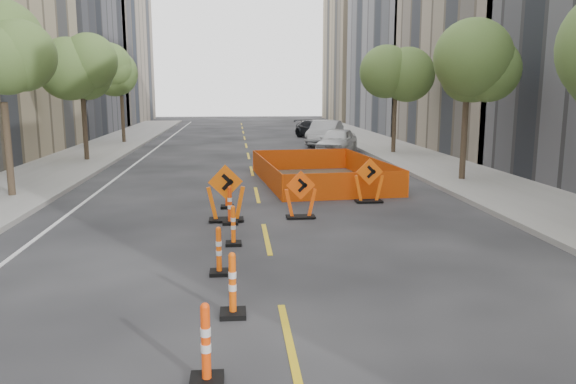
{
  "coord_description": "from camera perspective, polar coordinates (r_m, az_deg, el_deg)",
  "views": [
    {
      "loc": [
        -0.76,
        -9.73,
        3.71
      ],
      "look_at": [
        0.59,
        4.47,
        1.1
      ],
      "focal_mm": 35.0,
      "sensor_mm": 36.0,
      "label": 1
    }
  ],
  "objects": [
    {
      "name": "chevron_sign_right",
      "position": [
        18.79,
        8.25,
        1.18
      ],
      "size": [
        0.99,
        0.6,
        1.49
      ],
      "primitive_type": null,
      "rotation": [
        0.0,
        0.0,
        0.0
      ],
      "color": "#EF570A",
      "rests_on": "ground"
    },
    {
      "name": "chevron_sign_left",
      "position": [
        15.99,
        -6.34,
        -0.11
      ],
      "size": [
        1.18,
        0.82,
        1.64
      ],
      "primitive_type": null,
      "rotation": [
        0.0,
        0.0,
        0.16
      ],
      "color": "#DF5A09",
      "rests_on": "ground"
    },
    {
      "name": "parked_car_mid",
      "position": [
        38.11,
        3.8,
        6.0
      ],
      "size": [
        3.35,
        5.3,
        1.65
      ],
      "primitive_type": "imported",
      "rotation": [
        0.0,
        0.0,
        -0.35
      ],
      "color": "#95969A",
      "rests_on": "ground"
    },
    {
      "name": "tree_l_c",
      "position": [
        30.71,
        -20.25,
        11.27
      ],
      "size": [
        2.8,
        2.8,
        5.95
      ],
      "color": "#382B1E",
      "rests_on": "ground"
    },
    {
      "name": "bld_right_d",
      "position": [
        53.37,
        14.69,
        16.81
      ],
      "size": [
        12.0,
        18.0,
        20.0
      ],
      "primitive_type": "cube",
      "color": "gray",
      "rests_on": "ground"
    },
    {
      "name": "tree_l_d",
      "position": [
        40.47,
        -16.64,
        11.1
      ],
      "size": [
        2.8,
        2.8,
        5.95
      ],
      "color": "#382B1E",
      "rests_on": "ground"
    },
    {
      "name": "tree_r_c",
      "position": [
        33.03,
        10.89,
        11.6
      ],
      "size": [
        2.8,
        2.8,
        5.95
      ],
      "color": "#382B1E",
      "rests_on": "ground"
    },
    {
      "name": "channelizer_6",
      "position": [
        17.82,
        -6.22,
        0.04
      ],
      "size": [
        0.42,
        0.42,
        1.07
      ],
      "primitive_type": null,
      "color": "#E83D09",
      "rests_on": "ground"
    },
    {
      "name": "sidewalk_right",
      "position": [
        24.09,
        18.53,
        1.15
      ],
      "size": [
        4.0,
        90.0,
        0.15
      ],
      "primitive_type": "cube",
      "color": "gray",
      "rests_on": "ground"
    },
    {
      "name": "channelizer_4",
      "position": [
        13.58,
        -5.58,
        -3.4
      ],
      "size": [
        0.38,
        0.38,
        0.98
      ],
      "primitive_type": null,
      "color": "#FF5C0A",
      "rests_on": "ground"
    },
    {
      "name": "sidewalk_left",
      "position": [
        23.52,
        -25.87,
        0.43
      ],
      "size": [
        4.0,
        90.0,
        0.15
      ],
      "primitive_type": "cube",
      "color": "gray",
      "rests_on": "ground"
    },
    {
      "name": "bld_left_d",
      "position": [
        51.66,
        -24.42,
        13.12
      ],
      "size": [
        12.0,
        16.0,
        14.0
      ],
      "primitive_type": "cube",
      "color": "#4C4C51",
      "rests_on": "ground"
    },
    {
      "name": "channelizer_5",
      "position": [
        15.69,
        -5.92,
        -1.34
      ],
      "size": [
        0.43,
        0.43,
        1.08
      ],
      "primitive_type": null,
      "color": "red",
      "rests_on": "ground"
    },
    {
      "name": "channelizer_2",
      "position": [
        9.4,
        -5.66,
        -9.33
      ],
      "size": [
        0.43,
        0.43,
        1.1
      ],
      "primitive_type": null,
      "color": "#E55109",
      "rests_on": "ground"
    },
    {
      "name": "safety_fence",
      "position": [
        22.79,
        3.25,
        2.18
      ],
      "size": [
        5.12,
        7.94,
        0.94
      ],
      "primitive_type": null,
      "rotation": [
        0.0,
        0.0,
        0.09
      ],
      "color": "#DF410B",
      "rests_on": "ground"
    },
    {
      "name": "ground_plane",
      "position": [
        10.44,
        -0.93,
        -10.44
      ],
      "size": [
        140.0,
        140.0,
        0.0
      ],
      "primitive_type": "plane",
      "color": "black"
    },
    {
      "name": "bld_right_c",
      "position": [
        38.08,
        23.17,
        14.52
      ],
      "size": [
        12.0,
        16.0,
        14.0
      ],
      "primitive_type": "cube",
      "color": "gray",
      "rests_on": "ground"
    },
    {
      "name": "tree_l_b",
      "position": [
        21.17,
        -27.17,
        11.46
      ],
      "size": [
        2.8,
        2.8,
        5.95
      ],
      "color": "#382B1E",
      "rests_on": "ground"
    },
    {
      "name": "channelizer_3",
      "position": [
        11.48,
        -7.04,
        -5.94
      ],
      "size": [
        0.39,
        0.39,
        1.0
      ],
      "primitive_type": null,
      "color": "#E65009",
      "rests_on": "ground"
    },
    {
      "name": "channelizer_1",
      "position": [
        7.4,
        -8.34,
        -15.03
      ],
      "size": [
        0.43,
        0.43,
        1.1
      ],
      "primitive_type": null,
      "color": "#F9440A",
      "rests_on": "ground"
    },
    {
      "name": "bld_right_e",
      "position": [
        70.73,
        9.39,
        13.71
      ],
      "size": [
        12.0,
        14.0,
        16.0
      ],
      "primitive_type": "cube",
      "color": "tan",
      "rests_on": "ground"
    },
    {
      "name": "tree_r_b",
      "position": [
        23.59,
        17.8,
        11.87
      ],
      "size": [
        2.8,
        2.8,
        5.95
      ],
      "color": "#382B1E",
      "rests_on": "ground"
    },
    {
      "name": "parked_car_near",
      "position": [
        32.78,
        5.01,
        5.17
      ],
      "size": [
        3.4,
        4.83,
        1.53
      ],
      "primitive_type": "imported",
      "rotation": [
        0.0,
        0.0,
        -0.4
      ],
      "color": "silver",
      "rests_on": "ground"
    },
    {
      "name": "parked_car_far",
      "position": [
        43.53,
        2.9,
        6.37
      ],
      "size": [
        3.39,
        5.07,
        1.37
      ],
      "primitive_type": "imported",
      "rotation": [
        0.0,
        0.0,
        0.35
      ],
      "color": "black",
      "rests_on": "ground"
    },
    {
      "name": "chevron_sign_center",
      "position": [
        16.32,
        1.29,
        -0.25
      ],
      "size": [
        0.96,
        0.6,
        1.41
      ],
      "primitive_type": null,
      "rotation": [
        0.0,
        0.0,
        0.05
      ],
      "color": "#FF510A",
      "rests_on": "ground"
    },
    {
      "name": "bld_left_e",
      "position": [
        67.61,
        -20.03,
        15.1
      ],
      "size": [
        12.0,
        20.0,
        20.0
      ],
      "primitive_type": "cube",
      "color": "gray",
      "rests_on": "ground"
    }
  ]
}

